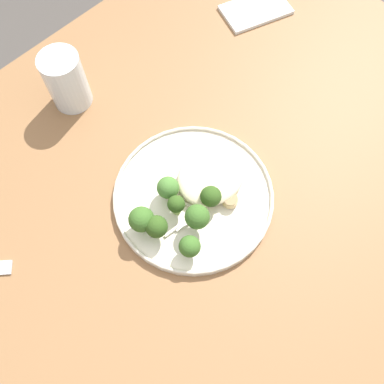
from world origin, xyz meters
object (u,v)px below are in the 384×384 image
(dinner_plate, at_px, (192,195))
(seared_scallop_large_seared, at_px, (213,155))
(seared_scallop_half_hidden, at_px, (224,187))
(folded_napkin, at_px, (256,10))
(broccoli_floret_front_edge, at_px, (178,206))
(broccoli_floret_center_pile, at_px, (157,227))
(broccoli_floret_near_rim, at_px, (211,197))
(broccoli_floret_split_head, at_px, (198,216))
(seared_scallop_front_small, at_px, (230,200))
(seared_scallop_rear_pale, at_px, (235,176))
(broccoli_floret_beside_noodles, at_px, (141,219))
(broccoli_floret_rear_charred, at_px, (168,188))
(water_glass, at_px, (67,83))
(broccoli_floret_tall_stalk, at_px, (190,247))

(dinner_plate, xyz_separation_m, seared_scallop_large_seared, (0.08, 0.02, 0.01))
(seared_scallop_half_hidden, distance_m, folded_napkin, 0.46)
(seared_scallop_large_seared, distance_m, seared_scallop_half_hidden, 0.07)
(seared_scallop_large_seared, bearing_deg, broccoli_floret_front_edge, -165.45)
(broccoli_floret_center_pile, bearing_deg, seared_scallop_half_hidden, -9.40)
(broccoli_floret_near_rim, xyz_separation_m, folded_napkin, (0.42, 0.26, -0.04))
(broccoli_floret_center_pile, bearing_deg, broccoli_floret_split_head, -31.61)
(seared_scallop_large_seared, distance_m, broccoli_floret_center_pile, 0.18)
(seared_scallop_front_small, bearing_deg, broccoli_floret_front_edge, 146.01)
(seared_scallop_rear_pale, height_order, broccoli_floret_center_pile, broccoli_floret_center_pile)
(seared_scallop_front_small, distance_m, broccoli_floret_beside_noodles, 0.16)
(seared_scallop_large_seared, height_order, broccoli_floret_rear_charred, broccoli_floret_rear_charred)
(broccoli_floret_center_pile, bearing_deg, broccoli_floret_near_rim, -13.68)
(broccoli_floret_rear_charred, relative_size, water_glass, 0.44)
(dinner_plate, distance_m, broccoli_floret_center_pile, 0.10)
(broccoli_floret_center_pile, bearing_deg, seared_scallop_large_seared, 11.26)
(dinner_plate, relative_size, broccoli_floret_tall_stalk, 5.72)
(dinner_plate, height_order, seared_scallop_front_small, seared_scallop_front_small)
(broccoli_floret_near_rim, height_order, broccoli_floret_split_head, broccoli_floret_split_head)
(broccoli_floret_front_edge, relative_size, broccoli_floret_center_pile, 0.86)
(seared_scallop_rear_pale, height_order, broccoli_floret_beside_noodles, broccoli_floret_beside_noodles)
(broccoli_floret_tall_stalk, relative_size, broccoli_floret_beside_noodles, 0.86)
(seared_scallop_front_small, relative_size, broccoli_floret_tall_stalk, 0.55)
(broccoli_floret_front_edge, distance_m, broccoli_floret_split_head, 0.04)
(dinner_plate, relative_size, seared_scallop_front_small, 10.47)
(broccoli_floret_beside_noodles, relative_size, broccoli_floret_near_rim, 1.16)
(broccoli_floret_center_pile, bearing_deg, seared_scallop_rear_pale, -7.84)
(dinner_plate, height_order, water_glass, water_glass)
(dinner_plate, distance_m, seared_scallop_half_hidden, 0.06)
(broccoli_floret_beside_noodles, distance_m, water_glass, 0.32)
(seared_scallop_large_seared, bearing_deg, seared_scallop_front_small, -117.61)
(broccoli_floret_near_rim, relative_size, broccoli_floret_rear_charred, 0.99)
(seared_scallop_half_hidden, xyz_separation_m, broccoli_floret_tall_stalk, (-0.13, -0.04, 0.02))
(broccoli_floret_center_pile, distance_m, folded_napkin, 0.58)
(dinner_plate, xyz_separation_m, broccoli_floret_rear_charred, (-0.03, 0.03, 0.03))
(broccoli_floret_front_edge, distance_m, broccoli_floret_rear_charred, 0.04)
(seared_scallop_rear_pale, height_order, broccoli_floret_front_edge, broccoli_floret_front_edge)
(seared_scallop_large_seared, relative_size, seared_scallop_rear_pale, 1.02)
(seared_scallop_rear_pale, relative_size, broccoli_floret_split_head, 0.41)
(broccoli_floret_front_edge, bearing_deg, broccoli_floret_beside_noodles, 158.61)
(dinner_plate, bearing_deg, broccoli_floret_rear_charred, 136.36)
(broccoli_floret_near_rim, distance_m, broccoli_floret_split_head, 0.05)
(broccoli_floret_center_pile, relative_size, water_glass, 0.48)
(seared_scallop_half_hidden, relative_size, broccoli_floret_beside_noodles, 0.51)
(seared_scallop_large_seared, height_order, seared_scallop_half_hidden, seared_scallop_large_seared)
(seared_scallop_rear_pale, bearing_deg, broccoli_floret_center_pile, 172.16)
(broccoli_floret_beside_noodles, bearing_deg, seared_scallop_large_seared, 2.38)
(broccoli_floret_center_pile, distance_m, water_glass, 0.34)
(broccoli_floret_rear_charred, bearing_deg, water_glass, 86.98)
(broccoli_floret_near_rim, distance_m, folded_napkin, 0.50)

